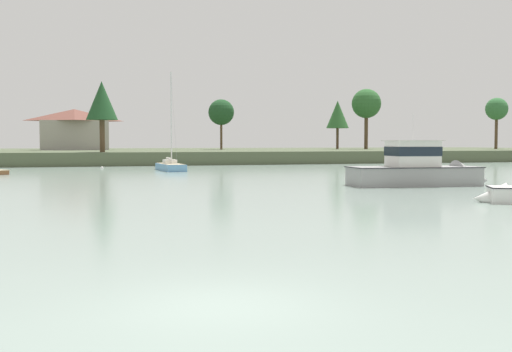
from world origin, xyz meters
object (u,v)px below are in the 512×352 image
at_px(sailboat_skyblue, 171,169).
at_px(mooring_buoy_white, 102,168).
at_px(cruiser_grey, 426,175).
at_px(mooring_buoy_red, 391,168).

xyz_separation_m(sailboat_skyblue, mooring_buoy_white, (-6.72, 8.09, -0.16)).
distance_m(cruiser_grey, mooring_buoy_white, 41.44).
bearing_deg(cruiser_grey, mooring_buoy_white, 119.32).
bearing_deg(sailboat_skyblue, mooring_buoy_red, -6.15).
height_order(cruiser_grey, mooring_buoy_white, cruiser_grey).
xyz_separation_m(mooring_buoy_red, mooring_buoy_white, (-31.56, 10.77, -0.01)).
bearing_deg(cruiser_grey, sailboat_skyblue, 115.83).
height_order(cruiser_grey, mooring_buoy_red, cruiser_grey).
bearing_deg(mooring_buoy_white, mooring_buoy_red, -18.84).
relative_size(sailboat_skyblue, mooring_buoy_red, 25.84).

